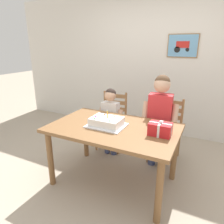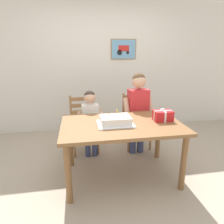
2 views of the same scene
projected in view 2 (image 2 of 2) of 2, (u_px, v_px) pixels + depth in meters
name	position (u px, v px, depth m)	size (l,w,h in m)	color
ground_plane	(121.00, 176.00, 2.72)	(20.00, 20.00, 0.00)	tan
back_wall	(103.00, 67.00, 4.09)	(6.40, 0.11, 2.60)	silver
dining_table	(122.00, 130.00, 2.52)	(1.49, 0.93, 0.76)	brown
birthday_cake	(115.00, 120.00, 2.45)	(0.44, 0.34, 0.19)	silver
gift_box_red_large	(163.00, 116.00, 2.57)	(0.24, 0.17, 0.17)	red
chair_left	(84.00, 123.00, 3.32)	(0.46, 0.46, 0.92)	#996B42
chair_right	(136.00, 120.00, 3.46)	(0.43, 0.43, 0.92)	#996B42
child_older	(138.00, 106.00, 3.12)	(0.49, 0.29, 1.31)	#38426B
child_younger	(90.00, 118.00, 3.04)	(0.39, 0.22, 1.06)	#38426B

